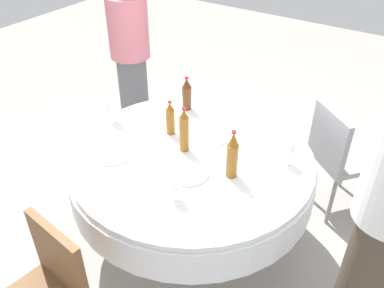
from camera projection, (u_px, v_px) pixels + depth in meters
The scene contains 15 objects.
ground_plane at pixel (192, 235), 3.01m from camera, with size 10.00×10.00×0.00m, color gray.
dining_table at pixel (192, 172), 2.67m from camera, with size 1.56×1.56×0.74m.
bottle_amber_front at pixel (184, 131), 2.54m from camera, with size 0.06×0.06×0.31m.
bottle_brown_north at pixel (187, 94), 2.98m from camera, with size 0.07×0.07×0.25m.
bottle_amber_right at pixel (170, 118), 2.72m from camera, with size 0.06×0.06×0.24m.
bottle_amber_east at pixel (232, 155), 2.33m from camera, with size 0.07×0.07×0.31m.
wine_glass_east at pixel (113, 108), 2.84m from camera, with size 0.07×0.07×0.15m.
wine_glass_far at pixel (289, 150), 2.44m from camera, with size 0.06×0.06×0.15m.
wine_glass_mid at pixel (175, 185), 2.20m from camera, with size 0.06×0.06×0.14m.
plate_south at pixel (212, 137), 2.72m from camera, with size 0.21×0.21×0.02m.
plate_outer at pixel (189, 173), 2.42m from camera, with size 0.24×0.24×0.02m.
plate_near at pixel (112, 154), 2.57m from camera, with size 0.24×0.24×0.02m.
spoon_north at pixel (243, 112), 3.00m from camera, with size 0.18×0.02×0.01m, color silver.
person_north at pixel (131, 61), 3.57m from camera, with size 0.34×0.34×1.56m.
chair_west at pixel (337, 152), 2.97m from camera, with size 0.56×0.56×0.87m.
Camera 1 is at (1.73, 1.16, 2.28)m, focal length 38.46 mm.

